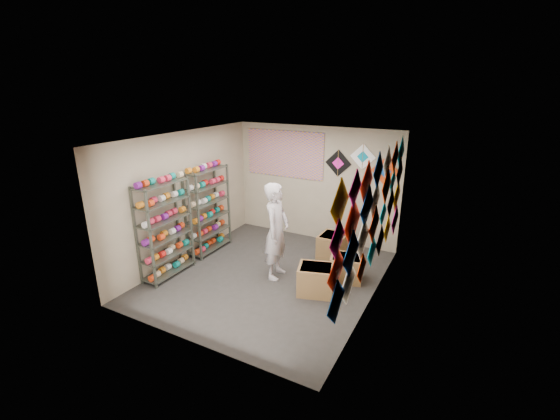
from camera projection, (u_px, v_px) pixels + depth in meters
The scene contains 12 objects.
ground at pixel (268, 276), 7.37m from camera, with size 4.50×4.50×0.00m, color #2D2A27.
room_walls at pixel (268, 196), 6.84m from camera, with size 4.50×4.50×4.50m.
shelf_rack_front at pixel (165, 230), 7.14m from camera, with size 0.40×1.10×1.90m, color #4C5147.
shelf_rack_back at pixel (208, 210), 8.23m from camera, with size 0.40×1.10×1.90m, color #4C5147.
string_spools at pixel (188, 215), 7.66m from camera, with size 0.12×2.36×0.12m.
kite_wall_display at pixel (375, 213), 5.94m from camera, with size 0.06×4.25×2.06m.
back_wall_kites at pixel (361, 164), 8.14m from camera, with size 1.67×0.02×0.86m.
poster at pixel (285, 154), 8.95m from camera, with size 2.00×0.01×1.10m, color #6F4CA5.
shopkeeper at pixel (276, 231), 7.09m from camera, with size 0.53×0.73×1.88m, color #BDABA4.
carton_a at pixel (316, 280), 6.70m from camera, with size 0.62×0.52×0.52m, color olive.
carton_b at pixel (346, 268), 7.16m from camera, with size 0.60×0.49×0.49m, color olive.
carton_c at pixel (332, 246), 8.09m from camera, with size 0.54×0.59×0.52m, color olive.
Camera 1 is at (3.28, -5.69, 3.59)m, focal length 24.00 mm.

